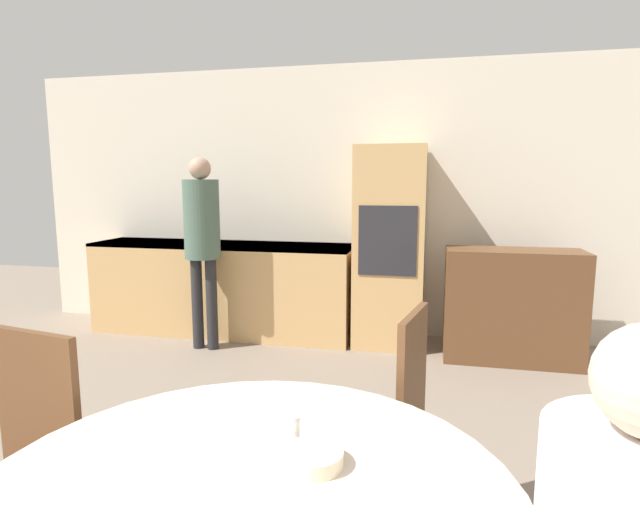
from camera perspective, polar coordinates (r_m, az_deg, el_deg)
wall_back at (r=4.91m, az=5.00°, el=6.18°), size 6.98×0.05×2.60m
kitchen_counter at (r=5.05m, az=-11.06°, el=-3.47°), size 2.58×0.60×0.90m
oven_unit at (r=4.58m, az=7.99°, el=1.01°), size 0.62×0.59×1.81m
sideboard at (r=4.47m, az=21.10°, el=-5.32°), size 1.09×0.45×0.94m
chair_far_left at (r=2.09m, az=-31.19°, el=-19.63°), size 0.46×0.46×0.98m
chair_far_right at (r=2.17m, az=8.01°, el=-17.40°), size 0.47×0.47×0.98m
person_standing at (r=4.50m, az=-13.33°, el=2.78°), size 0.31×0.31×1.70m
bowl_near at (r=1.42m, az=-0.82°, el=-22.09°), size 0.16×0.16×0.04m
salt_shaker at (r=1.51m, az=-2.96°, el=-19.28°), size 0.03×0.03×0.09m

